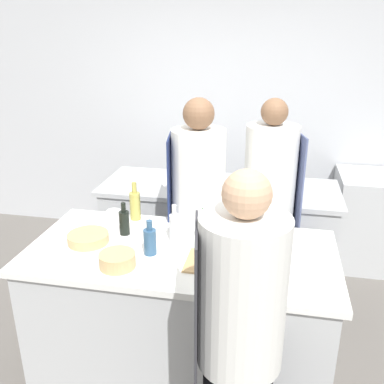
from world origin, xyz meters
name	(u,v)px	position (x,y,z in m)	size (l,w,h in m)	color
ground_plane	(182,366)	(0.00, 0.00, 0.00)	(16.00, 16.00, 0.00)	#605B56
wall_back	(226,111)	(0.00, 2.13, 1.40)	(8.00, 0.06, 2.80)	silver
prep_counter	(181,311)	(0.00, 0.00, 0.46)	(1.90, 0.92, 0.92)	#B7BABC
pass_counter	(218,233)	(0.07, 1.18, 0.46)	(2.05, 0.74, 0.92)	#B7BABC
oven_range	(381,221)	(1.58, 1.75, 0.46)	(0.87, 0.65, 0.91)	#B7BABC
chef_at_prep_near	(239,348)	(0.43, -0.71, 0.84)	(0.43, 0.41, 1.69)	black
chef_at_stove	(268,214)	(0.51, 0.76, 0.87)	(0.43, 0.42, 1.75)	black
chef_at_pass_far	(197,217)	(-0.01, 0.58, 0.88)	(0.43, 0.41, 1.76)	black
bottle_olive_oil	(174,227)	(-0.07, 0.11, 1.02)	(0.06, 0.06, 0.25)	silver
bottle_vinegar	(204,228)	(0.12, 0.14, 1.01)	(0.08, 0.08, 0.22)	#19471E
bottle_wine	(124,222)	(-0.41, 0.14, 1.01)	(0.07, 0.07, 0.22)	black
bottle_cooking_oil	(135,205)	(-0.42, 0.38, 1.03)	(0.07, 0.07, 0.28)	#B2A84C
bottle_sauce	(150,241)	(-0.17, -0.09, 1.00)	(0.08, 0.08, 0.22)	#2D5175
bowl_mixing_large	(256,236)	(0.45, 0.23, 0.94)	(0.23, 0.23, 0.05)	white
bowl_prep_small	(117,260)	(-0.31, -0.27, 0.96)	(0.21, 0.21, 0.08)	tan
bowl_ceramic_blue	(88,238)	(-0.60, -0.02, 0.95)	(0.26, 0.26, 0.06)	tan
cup	(114,217)	(-0.55, 0.29, 0.96)	(0.10, 0.10, 0.09)	white
cutting_board	(221,263)	(0.27, -0.12, 0.92)	(0.41, 0.27, 0.01)	tan
stockpot	(270,179)	(0.50, 1.15, 1.02)	(0.25, 0.25, 0.21)	#B7BABC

